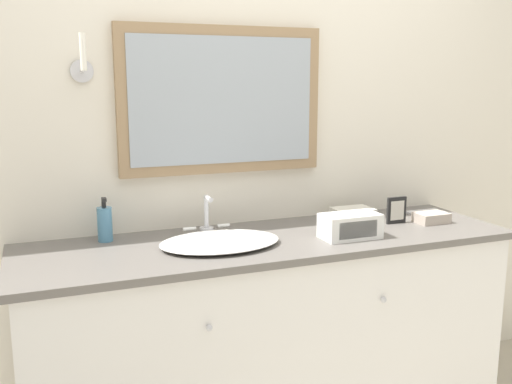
# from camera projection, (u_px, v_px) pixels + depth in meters

# --- Properties ---
(wall_back) EXTENTS (8.00, 0.18, 2.55)m
(wall_back) POSITION_uv_depth(u_px,v_px,m) (244.00, 135.00, 2.59)
(wall_back) COLOR silver
(wall_back) RESTS_ON ground_plane
(vanity_counter) EXTENTS (2.07, 0.61, 0.88)m
(vanity_counter) POSITION_uv_depth(u_px,v_px,m) (271.00, 336.00, 2.45)
(vanity_counter) COLOR white
(vanity_counter) RESTS_ON ground_plane
(sink_basin) EXTENTS (0.48, 0.39, 0.17)m
(sink_basin) POSITION_uv_depth(u_px,v_px,m) (220.00, 241.00, 2.26)
(sink_basin) COLOR white
(sink_basin) RESTS_ON vanity_counter
(soap_bottle) EXTENTS (0.06, 0.06, 0.18)m
(soap_bottle) POSITION_uv_depth(u_px,v_px,m) (105.00, 224.00, 2.31)
(soap_bottle) COLOR teal
(soap_bottle) RESTS_ON vanity_counter
(appliance_box) EXTENTS (0.24, 0.13, 0.10)m
(appliance_box) POSITION_uv_depth(u_px,v_px,m) (350.00, 226.00, 2.36)
(appliance_box) COLOR white
(appliance_box) RESTS_ON vanity_counter
(picture_frame) EXTENTS (0.10, 0.01, 0.12)m
(picture_frame) POSITION_uv_depth(u_px,v_px,m) (397.00, 210.00, 2.60)
(picture_frame) COLOR black
(picture_frame) RESTS_ON vanity_counter
(hand_towel_near_sink) EXTENTS (0.18, 0.13, 0.05)m
(hand_towel_near_sink) POSITION_uv_depth(u_px,v_px,m) (353.00, 214.00, 2.68)
(hand_towel_near_sink) COLOR silver
(hand_towel_near_sink) RESTS_ON vanity_counter
(hand_towel_far_corner) EXTENTS (0.15, 0.10, 0.05)m
(hand_towel_far_corner) POSITION_uv_depth(u_px,v_px,m) (431.00, 218.00, 2.62)
(hand_towel_far_corner) COLOR #B7A899
(hand_towel_far_corner) RESTS_ON vanity_counter
(metal_tray) EXTENTS (0.18, 0.09, 0.01)m
(metal_tray) POSITION_uv_depth(u_px,v_px,m) (426.00, 212.00, 2.81)
(metal_tray) COLOR silver
(metal_tray) RESTS_ON vanity_counter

